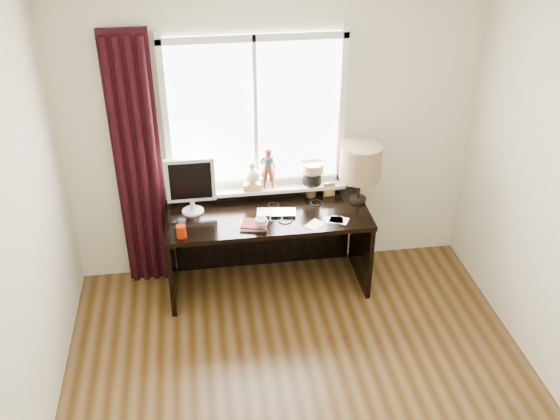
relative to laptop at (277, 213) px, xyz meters
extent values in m
cube|color=white|center=(0.03, -1.61, 1.84)|extent=(3.50, 4.00, 0.00)
cube|color=beige|center=(0.03, 0.39, 0.54)|extent=(3.50, 0.00, 2.60)
imported|color=silver|center=(0.00, 0.00, 0.00)|extent=(0.35, 0.25, 0.03)
imported|color=white|center=(-0.15, -0.20, 0.04)|extent=(0.13, 0.13, 0.10)
cylinder|color=#831300|center=(-0.79, -0.23, 0.04)|extent=(0.08, 0.08, 0.10)
cube|color=white|center=(-0.12, 0.38, 0.74)|extent=(1.40, 0.02, 1.30)
cube|color=silver|center=(-0.12, 0.35, 0.11)|extent=(1.50, 0.05, 0.05)
cube|color=silver|center=(-0.12, 0.35, 1.36)|extent=(1.50, 0.05, 0.05)
cube|color=silver|center=(-0.85, 0.35, 0.74)|extent=(0.05, 0.05, 1.40)
cube|color=silver|center=(0.60, 0.35, 0.74)|extent=(0.05, 0.05, 1.40)
cube|color=silver|center=(-0.12, 0.35, 0.74)|extent=(0.03, 0.05, 1.30)
cube|color=silver|center=(-0.12, 0.30, 0.07)|extent=(1.52, 0.18, 0.03)
cylinder|color=maroon|center=(-0.70, 0.30, 0.21)|extent=(0.14, 0.14, 0.25)
cube|color=gold|center=(-0.17, 0.29, 0.12)|extent=(0.15, 0.12, 0.06)
sphere|color=beige|center=(-0.17, 0.29, 0.21)|extent=(0.13, 0.13, 0.13)
sphere|color=beige|center=(-0.17, 0.29, 0.31)|extent=(0.07, 0.07, 0.07)
imported|color=brown|center=(-0.03, 0.29, 0.27)|extent=(0.14, 0.10, 0.38)
cylinder|color=#1E4C51|center=(-0.03, 0.28, 0.36)|extent=(0.09, 0.09, 0.05)
cylinder|color=black|center=(0.35, 0.30, 0.15)|extent=(0.16, 0.16, 0.12)
cylinder|color=#8C6B4C|center=(0.35, 0.30, 0.25)|extent=(0.20, 0.20, 0.08)
cube|color=black|center=(-1.10, 0.31, 0.36)|extent=(0.38, 0.05, 2.25)
cylinder|color=black|center=(-1.24, 0.28, 0.34)|extent=(0.06, 0.06, 2.20)
cylinder|color=black|center=(-1.15, 0.28, 0.34)|extent=(0.06, 0.06, 2.20)
cylinder|color=black|center=(-1.06, 0.28, 0.34)|extent=(0.06, 0.06, 2.20)
cylinder|color=black|center=(-0.97, 0.28, 0.34)|extent=(0.06, 0.06, 2.20)
cube|color=black|center=(-0.07, 0.02, -0.03)|extent=(1.70, 0.70, 0.04)
cube|color=black|center=(-0.90, 0.02, -0.41)|extent=(0.04, 0.64, 0.71)
cube|color=black|center=(0.76, 0.02, -0.41)|extent=(0.04, 0.64, 0.71)
cube|color=black|center=(-0.07, 0.36, -0.41)|extent=(1.60, 0.03, 0.71)
cylinder|color=beige|center=(-0.69, 0.14, -0.01)|extent=(0.18, 0.18, 0.01)
cylinder|color=beige|center=(-0.69, 0.14, 0.05)|extent=(0.04, 0.04, 0.10)
cube|color=beige|center=(-0.69, 0.14, 0.29)|extent=(0.40, 0.04, 0.38)
cube|color=black|center=(-0.69, 0.11, 0.29)|extent=(0.34, 0.01, 0.32)
cube|color=beige|center=(-0.21, -0.16, 0.00)|extent=(0.24, 0.18, 0.02)
cube|color=#540D14|center=(-0.20, -0.17, 0.01)|extent=(0.24, 0.20, 0.01)
cylinder|color=black|center=(0.34, 0.26, 0.05)|extent=(0.09, 0.09, 0.12)
cylinder|color=black|center=(0.32, 0.27, 0.10)|extent=(0.01, 0.01, 0.22)
cylinder|color=black|center=(0.35, 0.25, 0.08)|extent=(0.01, 0.01, 0.19)
cylinder|color=black|center=(0.34, 0.28, 0.11)|extent=(0.01, 0.01, 0.25)
cylinder|color=black|center=(0.36, 0.27, 0.07)|extent=(0.01, 0.01, 0.17)
cube|color=gold|center=(0.49, 0.23, 0.05)|extent=(0.10, 0.02, 0.13)
cube|color=#996633|center=(0.49, 0.22, 0.05)|extent=(0.08, 0.01, 0.10)
cylinder|color=black|center=(0.73, 0.12, 0.00)|extent=(0.14, 0.14, 0.03)
cylinder|color=black|center=(0.73, 0.12, 0.13)|extent=(0.03, 0.03, 0.22)
cylinder|color=tan|center=(0.73, 0.12, 0.36)|extent=(0.35, 0.35, 0.30)
cube|color=white|center=(0.45, -0.16, -0.01)|extent=(0.17, 0.13, 0.00)
cube|color=white|center=(0.49, -0.17, -0.01)|extent=(0.18, 0.17, 0.00)
cube|color=white|center=(0.28, -0.21, -0.01)|extent=(0.18, 0.18, 0.00)
torus|color=black|center=(0.05, -0.11, -0.01)|extent=(0.18, 0.18, 0.01)
torus|color=black|center=(0.36, 0.13, -0.01)|extent=(0.13, 0.13, 0.01)
torus|color=black|center=(-0.01, 0.15, -0.01)|extent=(0.13, 0.13, 0.01)
camera|label=1|loc=(-0.61, -4.40, 2.67)|focal=40.00mm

